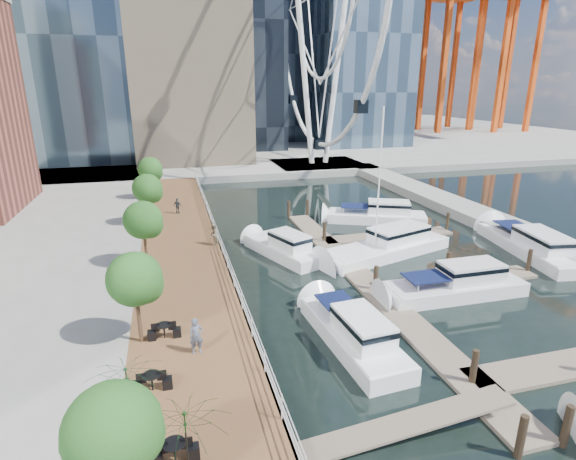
{
  "coord_description": "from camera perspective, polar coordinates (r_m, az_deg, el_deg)",
  "views": [
    {
      "loc": [
        -9.46,
        -16.41,
        12.89
      ],
      "look_at": [
        -1.5,
        13.24,
        3.0
      ],
      "focal_mm": 28.0,
      "sensor_mm": 36.0,
      "label": 1
    }
  ],
  "objects": [
    {
      "name": "land_far",
      "position": [
        119.43,
        -10.61,
        11.62
      ],
      "size": [
        200.0,
        114.0,
        1.0
      ],
      "primitive_type": "cube",
      "color": "gray",
      "rests_on": "ground"
    },
    {
      "name": "seawall",
      "position": [
        33.94,
        -8.15,
        -3.74
      ],
      "size": [
        0.25,
        60.0,
        1.0
      ],
      "primitive_type": "cube",
      "color": "#595954",
      "rests_on": "ground"
    },
    {
      "name": "port_cranes",
      "position": [
        136.23,
        20.77,
        19.78
      ],
      "size": [
        40.0,
        52.0,
        38.0
      ],
      "color": "#D84C14",
      "rests_on": "ground"
    },
    {
      "name": "boardwalk",
      "position": [
        33.77,
        -13.21,
        -4.17
      ],
      "size": [
        6.0,
        60.0,
        1.0
      ],
      "primitive_type": "cube",
      "color": "brown",
      "rests_on": "ground"
    },
    {
      "name": "breakwater",
      "position": [
        48.44,
        23.12,
        1.58
      ],
      "size": [
        4.0,
        60.0,
        1.0
      ],
      "primitive_type": "cube",
      "color": "gray",
      "rests_on": "ground"
    },
    {
      "name": "moored_yachts",
      "position": [
        35.7,
        14.48,
        -3.9
      ],
      "size": [
        24.7,
        36.65,
        11.5
      ],
      "color": "white",
      "rests_on": "ground"
    },
    {
      "name": "floating_docks",
      "position": [
        33.96,
        17.16,
        -4.39
      ],
      "size": [
        16.0,
        34.0,
        2.6
      ],
      "color": "#6D6051",
      "rests_on": "ground"
    },
    {
      "name": "street_trees",
      "position": [
        31.66,
        -17.95,
        1.21
      ],
      "size": [
        2.6,
        42.6,
        4.6
      ],
      "color": "#3F2B1C",
      "rests_on": "ground"
    },
    {
      "name": "yacht_foreground",
      "position": [
        31.09,
        20.22,
        -7.82
      ],
      "size": [
        10.14,
        2.77,
        2.15
      ],
      "primitive_type": null,
      "rotation": [
        0.0,
        0.0,
        1.57
      ],
      "color": "silver",
      "rests_on": "ground"
    },
    {
      "name": "pedestrian_far",
      "position": [
        44.95,
        -13.84,
        3.0
      ],
      "size": [
        0.94,
        0.81,
        1.52
      ],
      "primitive_type": "imported",
      "rotation": [
        0.0,
        0.0,
        2.54
      ],
      "color": "#343C41",
      "rests_on": "boardwalk"
    },
    {
      "name": "pier",
      "position": [
        73.37,
        3.89,
        8.1
      ],
      "size": [
        14.0,
        12.0,
        1.0
      ],
      "primitive_type": "cube",
      "color": "gray",
      "rests_on": "ground"
    },
    {
      "name": "ground",
      "position": [
        22.91,
        12.87,
        -16.9
      ],
      "size": [
        520.0,
        520.0,
        0.0
      ],
      "primitive_type": "plane",
      "color": "black",
      "rests_on": "ground"
    },
    {
      "name": "pedestrian_mid",
      "position": [
        35.33,
        -9.46,
        -0.6
      ],
      "size": [
        0.91,
        1.01,
        1.69
      ],
      "primitive_type": "imported",
      "rotation": [
        0.0,
        0.0,
        -1.98
      ],
      "color": "#7D6E56",
      "rests_on": "boardwalk"
    },
    {
      "name": "cafe_tables",
      "position": [
        18.47,
        -15.68,
        -21.51
      ],
      "size": [
        2.5,
        13.7,
        0.74
      ],
      "color": "black",
      "rests_on": "ground"
    },
    {
      "name": "pedestrian_near",
      "position": [
        21.68,
        -11.58,
        -13.06
      ],
      "size": [
        0.68,
        0.48,
        1.76
      ],
      "primitive_type": "imported",
      "rotation": [
        0.0,
        0.0,
        0.1
      ],
      "color": "#4B5364",
      "rests_on": "boardwalk"
    },
    {
      "name": "cafe_seating",
      "position": [
        15.73,
        -15.93,
        -25.54
      ],
      "size": [
        5.31,
        11.62,
        2.63
      ],
      "color": "#0F3819",
      "rests_on": "ground"
    },
    {
      "name": "railing",
      "position": [
        33.57,
        -8.39,
        -2.13
      ],
      "size": [
        0.1,
        60.0,
        1.05
      ],
      "primitive_type": null,
      "color": "white",
      "rests_on": "boardwalk"
    }
  ]
}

